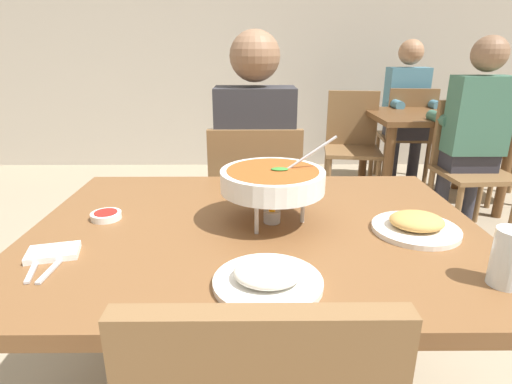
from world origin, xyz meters
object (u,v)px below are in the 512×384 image
object	(u,v)px
dining_table_far	(432,130)
patron_bg_middle	(473,126)
sauce_dish	(106,215)
dining_table_main	(256,256)
chair_diner_main	(255,205)
rice_plate	(268,277)
patron_bg_left	(406,104)
appetizer_plate	(416,225)
chair_bg_right	(352,140)
diner_main	(255,156)
chair_bg_left	(407,131)
chair_bg_middle	(469,160)
curry_bowl	(273,181)
drink_glass	(508,261)

from	to	relation	value
dining_table_far	patron_bg_middle	world-z (taller)	patron_bg_middle
sauce_dish	dining_table_far	world-z (taller)	sauce_dish
dining_table_main	chair_diner_main	distance (m)	0.78
rice_plate	patron_bg_middle	bearing A→B (deg)	53.15
patron_bg_left	dining_table_far	bearing A→B (deg)	-86.72
appetizer_plate	chair_bg_right	world-z (taller)	chair_bg_right
diner_main	dining_table_far	bearing A→B (deg)	43.32
sauce_dish	chair_diner_main	bearing A→B (deg)	57.57
patron_bg_left	diner_main	bearing A→B (deg)	-126.54
chair_bg_left	chair_bg_middle	size ratio (longest dim) A/B	1.00
curry_bowl	sauce_dish	bearing A→B (deg)	176.78
sauce_dish	chair_bg_middle	distance (m)	2.49
appetizer_plate	patron_bg_middle	size ratio (longest dim) A/B	0.18
sauce_dish	dining_table_far	xyz separation A→B (m)	(1.89, 2.10, -0.14)
curry_bowl	rice_plate	world-z (taller)	curry_bowl
dining_table_far	patron_bg_left	world-z (taller)	patron_bg_left
dining_table_far	chair_bg_left	xyz separation A→B (m)	(-0.02, 0.50, -0.10)
chair_bg_left	sauce_dish	bearing A→B (deg)	-125.77
curry_bowl	dining_table_far	size ratio (longest dim) A/B	0.33
diner_main	sauce_dish	xyz separation A→B (m)	(-0.45, -0.75, 0.01)
chair_bg_right	patron_bg_middle	world-z (taller)	patron_bg_middle
appetizer_plate	chair_bg_middle	xyz separation A→B (m)	(1.02, 1.65, -0.25)
curry_bowl	chair_bg_left	bearing A→B (deg)	62.43
curry_bowl	appetizer_plate	world-z (taller)	curry_bowl
curry_bowl	rice_plate	xyz separation A→B (m)	(-0.02, -0.34, -0.11)
dining_table_main	patron_bg_middle	distance (m)	2.16
curry_bowl	rice_plate	bearing A→B (deg)	-94.12
dining_table_main	diner_main	world-z (taller)	diner_main
chair_diner_main	chair_bg_left	xyz separation A→B (m)	(1.42, 1.88, 0.00)
rice_plate	chair_bg_left	bearing A→B (deg)	64.82
diner_main	rice_plate	world-z (taller)	diner_main
dining_table_far	chair_bg_middle	size ratio (longest dim) A/B	1.11
curry_bowl	rice_plate	size ratio (longest dim) A/B	1.39
chair_diner_main	chair_bg_middle	xyz separation A→B (m)	(1.47, 0.84, 0.00)
chair_diner_main	drink_glass	xyz separation A→B (m)	(0.54, -1.08, 0.29)
chair_diner_main	dining_table_main	bearing A→B (deg)	-90.00
dining_table_far	drink_glass	bearing A→B (deg)	-109.96
dining_table_main	chair_bg_left	world-z (taller)	chair_bg_left
rice_plate	patron_bg_middle	world-z (taller)	patron_bg_middle
diner_main	chair_bg_middle	size ratio (longest dim) A/B	1.46
chair_diner_main	diner_main	world-z (taller)	diner_main
drink_glass	chair_bg_right	size ratio (longest dim) A/B	0.14
chair_bg_left	patron_bg_left	size ratio (longest dim) A/B	0.69
sauce_dish	chair_bg_middle	xyz separation A→B (m)	(1.92, 1.55, -0.24)
chair_bg_middle	rice_plate	bearing A→B (deg)	-126.95
drink_glass	patron_bg_left	size ratio (longest dim) A/B	0.10
drink_glass	chair_bg_middle	distance (m)	2.16
chair_diner_main	appetizer_plate	xyz separation A→B (m)	(0.45, -0.81, 0.25)
sauce_dish	dining_table_far	bearing A→B (deg)	48.04
chair_diner_main	sauce_dish	world-z (taller)	chair_diner_main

